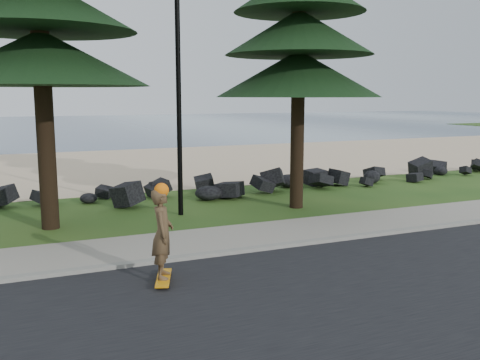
% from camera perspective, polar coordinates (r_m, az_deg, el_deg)
% --- Properties ---
extents(ground, '(160.00, 160.00, 0.00)m').
position_cam_1_polar(ground, '(12.32, -1.98, -6.74)').
color(ground, '#204616').
rests_on(ground, ground).
extents(road, '(160.00, 7.00, 0.02)m').
position_cam_1_polar(road, '(8.51, 9.39, -14.20)').
color(road, black).
rests_on(road, ground).
extents(kerb, '(160.00, 0.20, 0.10)m').
position_cam_1_polar(kerb, '(11.51, -0.34, -7.63)').
color(kerb, gray).
rests_on(kerb, ground).
extents(sidewalk, '(160.00, 2.00, 0.08)m').
position_cam_1_polar(sidewalk, '(12.49, -2.31, -6.34)').
color(sidewalk, gray).
rests_on(sidewalk, ground).
extents(beach_sand, '(160.00, 15.00, 0.01)m').
position_cam_1_polar(beach_sand, '(26.13, -13.55, 1.44)').
color(beach_sand, beige).
rests_on(beach_sand, ground).
extents(ocean, '(160.00, 58.00, 0.01)m').
position_cam_1_polar(ocean, '(62.30, -19.26, 5.47)').
color(ocean, '#344964').
rests_on(ocean, ground).
extents(seawall_boulders, '(60.00, 2.40, 1.10)m').
position_cam_1_polar(seawall_boulders, '(17.52, -8.61, -2.08)').
color(seawall_boulders, black).
rests_on(seawall_boulders, ground).
extents(lamp_post, '(0.25, 0.14, 8.14)m').
position_cam_1_polar(lamp_post, '(14.91, -6.61, 12.00)').
color(lamp_post, black).
rests_on(lamp_post, ground).
extents(skateboarder, '(0.56, 1.00, 1.81)m').
position_cam_1_polar(skateboarder, '(9.65, -8.26, -5.70)').
color(skateboarder, orange).
rests_on(skateboarder, ground).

